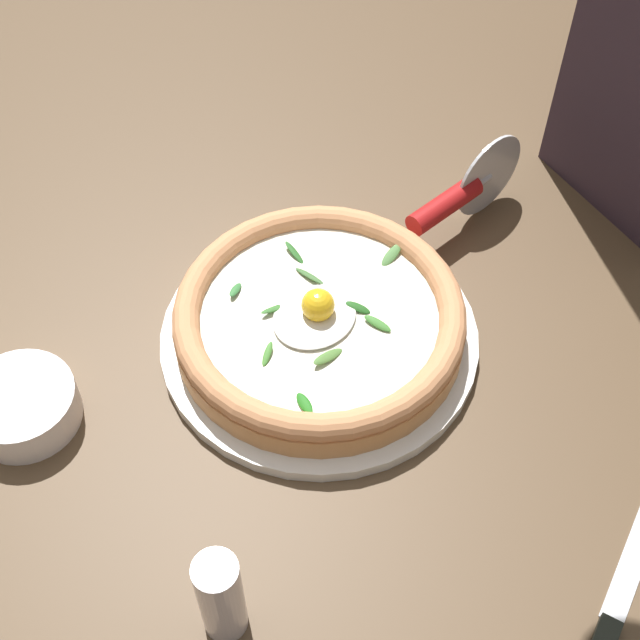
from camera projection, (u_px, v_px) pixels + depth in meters
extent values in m
cube|color=brown|center=(330.00, 343.00, 0.82)|extent=(2.40, 2.40, 0.03)
cylinder|color=white|center=(320.00, 338.00, 0.80)|extent=(0.28, 0.28, 0.01)
cylinder|color=tan|center=(320.00, 326.00, 0.78)|extent=(0.26, 0.26, 0.02)
torus|color=tan|center=(320.00, 314.00, 0.77)|extent=(0.26, 0.26, 0.02)
cylinder|color=silver|center=(320.00, 317.00, 0.77)|extent=(0.21, 0.21, 0.00)
ellipsoid|color=white|center=(314.00, 317.00, 0.77)|extent=(0.08, 0.07, 0.01)
sphere|color=yellow|center=(316.00, 303.00, 0.76)|extent=(0.03, 0.03, 0.03)
ellipsoid|color=#408332|center=(378.00, 323.00, 0.76)|extent=(0.01, 0.03, 0.01)
ellipsoid|color=#387C3C|center=(235.00, 290.00, 0.79)|extent=(0.02, 0.01, 0.01)
ellipsoid|color=#518139|center=(328.00, 357.00, 0.74)|extent=(0.03, 0.01, 0.01)
ellipsoid|color=#22701C|center=(304.00, 403.00, 0.71)|extent=(0.02, 0.02, 0.00)
ellipsoid|color=#37712D|center=(278.00, 308.00, 0.77)|extent=(0.03, 0.02, 0.01)
ellipsoid|color=#406E36|center=(309.00, 276.00, 0.80)|extent=(0.01, 0.03, 0.01)
ellipsoid|color=#518643|center=(388.00, 253.00, 0.81)|extent=(0.03, 0.01, 0.01)
ellipsoid|color=#478A35|center=(266.00, 353.00, 0.74)|extent=(0.02, 0.02, 0.01)
ellipsoid|color=#2F6E2B|center=(294.00, 253.00, 0.81)|extent=(0.01, 0.03, 0.01)
ellipsoid|color=#245E1F|center=(358.00, 308.00, 0.77)|extent=(0.02, 0.02, 0.01)
cylinder|color=white|center=(23.00, 406.00, 0.74)|extent=(0.09, 0.09, 0.03)
cylinder|color=silver|center=(488.00, 175.00, 0.88)|extent=(0.09, 0.01, 0.09)
cylinder|color=silver|center=(481.00, 180.00, 0.87)|extent=(0.02, 0.01, 0.01)
cylinder|color=#B21919|center=(445.00, 205.00, 0.85)|extent=(0.09, 0.03, 0.02)
cube|color=silver|center=(640.00, 542.00, 0.68)|extent=(0.14, 0.05, 0.00)
cylinder|color=silver|center=(221.00, 597.00, 0.61)|extent=(0.03, 0.03, 0.09)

